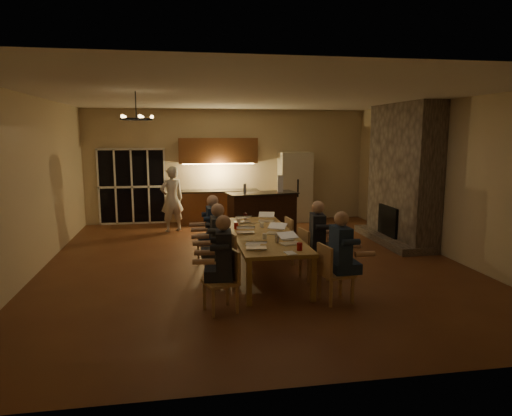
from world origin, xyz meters
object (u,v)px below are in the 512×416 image
Objects in this scene: plate_near at (288,239)px; bar_bottle at (245,189)px; redcup_near at (300,247)px; can_cola at (245,216)px; person_left_far at (213,231)px; laptop_c at (245,227)px; mug_front at (265,236)px; bar_blender at (280,184)px; person_left_near at (224,263)px; chair_left_far at (210,243)px; can_silver at (277,239)px; plate_far at (279,224)px; chair_right_far at (298,240)px; laptop_a at (256,241)px; mug_mid at (262,225)px; plate_left at (253,245)px; laptop_b at (291,237)px; person_right_mid at (317,240)px; dining_table at (263,253)px; standing_person at (172,199)px; can_right at (279,226)px; chair_right_mid at (314,254)px; person_right_near at (340,257)px; laptop_e at (242,217)px; chandelier at (136,119)px; laptop_d at (276,228)px; laptop_f at (266,216)px; chair_left_mid at (220,260)px; chair_left_near at (220,281)px; chair_right_near at (336,273)px; refrigerator at (295,187)px; bar_island at (262,214)px; redcup_mid at (236,226)px; person_left_mid at (218,244)px.

plate_near is 3.58m from bar_bottle.
redcup_near is 2.76m from can_cola.
person_left_far reaches higher than laptop_c.
bar_blender is at bearing 73.41° from mug_front.
person_left_near is 2.18m from person_left_far.
can_silver is at bearing 17.15° from chair_left_far.
person_left_near is at bearing -119.83° from plate_far.
laptop_a reaches higher than chair_right_far.
chair_left_far is 1.05m from mug_mid.
plate_left is at bearing 137.72° from chair_right_far.
can_cola is (-0.05, 1.89, 0.01)m from mug_front.
mug_front reaches higher than plate_near.
laptop_a and laptop_b have the same top height.
laptop_b is 4.11m from bar_blender.
person_right_mid is at bearing 1.50° from mug_front.
can_silver reaches higher than dining_table.
standing_person is 5.25m from laptop_b.
person_right_mid reaches higher than can_right.
laptop_b is (1.20, -1.52, 0.42)m from chair_left_far.
person_right_near reaches higher than chair_right_mid.
laptop_e is at bearing -88.44° from laptop_c.
person_right_near is at bearing -27.13° from chandelier.
chair_right_mid is 8.90× the size of mug_front.
laptop_d reaches higher than plate_left.
laptop_f is at bearing 11.48° from person_right_near.
chair_right_far is at bearing -39.59° from can_cola.
person_right_mid and person_left_far have the same top height.
laptop_b is at bearing -54.42° from laptop_d.
chair_left_mid is 3.74m from bar_bottle.
chair_left_near and chair_right_mid have the same top height.
standing_person is (-2.48, 5.56, 0.40)m from chair_right_near.
mug_mid is at bearing 82.13° from mug_front.
refrigerator is 20.00× the size of mug_front.
chair_left_far is at bearing -130.13° from bar_island.
chair_left_far is 0.64× the size of person_left_far.
mug_front is at bearing -109.61° from refrigerator.
laptop_c is 1.00× the size of laptop_e.
chair_right_mid is at bearing 3.05° from mug_front.
redcup_mid is at bearing -119.82° from bar_island.
refrigerator reaches higher than chair_right_near.
person_left_near reaches higher than chair_right_near.
standing_person is 7.64× the size of plate_near.
redcup_near is (0.11, -1.22, -0.05)m from laptop_d.
chair_right_mid is at bearing 98.20° from standing_person.
plate_near is 0.72m from plate_left.
bar_bottle reaches higher than mug_mid.
chair_right_far is at bearing 122.66° from person_left_mid.
chair_left_near is at bearing -116.85° from bar_island.
person_left_far is (-2.69, -4.26, -0.31)m from refrigerator.
mug_front is at bearing 29.47° from chair_right_near.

